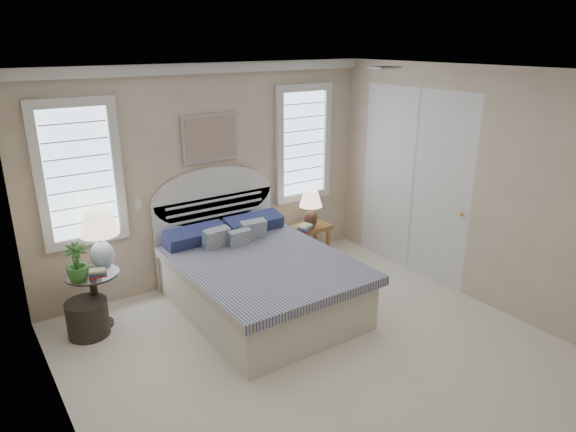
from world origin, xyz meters
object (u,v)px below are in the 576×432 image
Objects in this scene: bed at (256,276)px; nightstand_right at (310,234)px; lamp_left at (99,232)px; floor_pot at (88,318)px; lamp_right at (311,205)px; side_table_left at (95,294)px.

bed reaches higher than nightstand_right.
lamp_left is (-2.80, -0.03, 0.65)m from nightstand_right.
lamp_left is at bearing 35.50° from floor_pot.
side_table_left is at bearing -179.08° from lamp_right.
nightstand_right is (1.30, 0.69, 0.00)m from bed.
floor_pot is (-3.08, -0.23, -0.19)m from nightstand_right.
floor_pot is 3.11m from lamp_right.
nightstand_right is at bearing 1.94° from side_table_left.
lamp_left reaches higher than lamp_right.
lamp_right is (1.26, 0.64, 0.45)m from bed.
floor_pot is (-0.13, -0.13, -0.19)m from side_table_left.
bed is at bearing -19.74° from side_table_left.
bed is at bearing -151.97° from nightstand_right.
nightstand_right is at bearing 4.21° from floor_pot.
side_table_left is at bearing -178.06° from nightstand_right.
bed is 1.75m from side_table_left.
floor_pot is at bearing 165.31° from bed.
nightstand_right is 0.80× the size of lamp_left.
side_table_left is 1.25× the size of lamp_right.
bed is at bearing -14.69° from floor_pot.
side_table_left reaches higher than nightstand_right.
nightstand_right is 0.46m from lamp_right.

